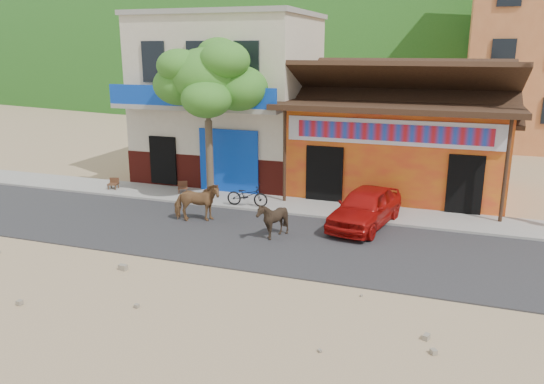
{
  "coord_description": "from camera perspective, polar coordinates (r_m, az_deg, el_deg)",
  "views": [
    {
      "loc": [
        4.1,
        -12.05,
        5.76
      ],
      "look_at": [
        -1.12,
        3.0,
        1.4
      ],
      "focal_mm": 35.0,
      "sensor_mm": 36.0,
      "label": 1
    }
  ],
  "objects": [
    {
      "name": "hillside",
      "position": [
        82.39,
        17.18,
        19.02
      ],
      "size": [
        100.0,
        40.0,
        24.0
      ],
      "primitive_type": "ellipsoid",
      "color": "#194C14",
      "rests_on": "ground"
    },
    {
      "name": "cafe_building",
      "position": [
        24.16,
        -4.45,
        9.9
      ],
      "size": [
        7.0,
        6.0,
        7.0
      ],
      "primitive_type": "cube",
      "color": "beige",
      "rests_on": "ground"
    },
    {
      "name": "cafe_chair_left",
      "position": [
        22.71,
        -16.76,
        1.33
      ],
      "size": [
        0.46,
        0.46,
        0.82
      ],
      "primitive_type": null,
      "rotation": [
        0.0,
        0.0,
        0.23
      ],
      "color": "#472817",
      "rests_on": "sidewalk"
    },
    {
      "name": "cafe_chair_right",
      "position": [
        21.46,
        -9.6,
        1.0
      ],
      "size": [
        0.53,
        0.53,
        0.83
      ],
      "primitive_type": null,
      "rotation": [
        0.0,
        0.0,
        0.51
      ],
      "color": "#482418",
      "rests_on": "sidewalk"
    },
    {
      "name": "cow_tan",
      "position": [
        18.05,
        -8.09,
        -1.11
      ],
      "size": [
        1.73,
        1.23,
        1.33
      ],
      "primitive_type": "imported",
      "rotation": [
        0.0,
        0.0,
        1.94
      ],
      "color": "brown",
      "rests_on": "road"
    },
    {
      "name": "road",
      "position": [
        16.17,
        3.18,
        -5.51
      ],
      "size": [
        60.0,
        5.0,
        0.04
      ],
      "primitive_type": "cube",
      "color": "#28282B",
      "rests_on": "ground"
    },
    {
      "name": "red_car",
      "position": [
        17.68,
        10.0,
        -1.61
      ],
      "size": [
        2.26,
        4.02,
        1.29
      ],
      "primitive_type": "imported",
      "rotation": [
        0.0,
        0.0,
        -0.2
      ],
      "color": "#A70E0B",
      "rests_on": "road"
    },
    {
      "name": "cow_dark",
      "position": [
        16.31,
        0.06,
        -2.99
      ],
      "size": [
        1.39,
        1.33,
        1.2
      ],
      "primitive_type": "imported",
      "rotation": [
        0.0,
        0.0,
        -1.15
      ],
      "color": "black",
      "rests_on": "road"
    },
    {
      "name": "dance_club",
      "position": [
        22.5,
        13.51,
        4.75
      ],
      "size": [
        8.0,
        6.0,
        3.6
      ],
      "primitive_type": "cube",
      "color": "orange",
      "rests_on": "ground"
    },
    {
      "name": "tree",
      "position": [
        20.03,
        -6.86,
        7.63
      ],
      "size": [
        3.0,
        3.0,
        6.0
      ],
      "primitive_type": null,
      "color": "#2D721E",
      "rests_on": "sidewalk"
    },
    {
      "name": "scooter",
      "position": [
        19.42,
        -2.67,
        -0.35
      ],
      "size": [
        1.58,
        0.68,
        0.81
      ],
      "primitive_type": "imported",
      "rotation": [
        0.0,
        0.0,
        1.67
      ],
      "color": "black",
      "rests_on": "sidewalk"
    },
    {
      "name": "ground",
      "position": [
        13.97,
        0.31,
        -9.04
      ],
      "size": [
        120.0,
        120.0,
        0.0
      ],
      "primitive_type": "plane",
      "color": "#9E825B",
      "rests_on": "ground"
    },
    {
      "name": "sidewalk",
      "position": [
        19.37,
        6.05,
        -1.9
      ],
      "size": [
        60.0,
        2.0,
        0.12
      ],
      "primitive_type": "cube",
      "color": "gray",
      "rests_on": "ground"
    }
  ]
}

